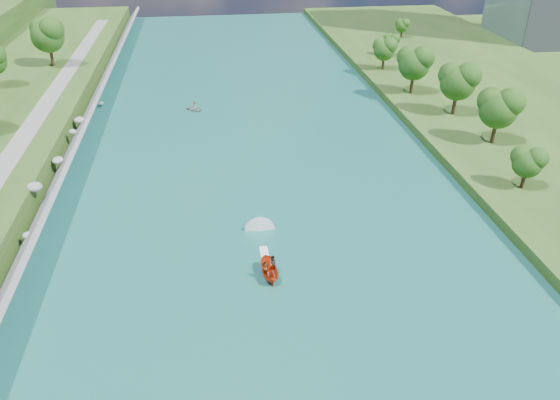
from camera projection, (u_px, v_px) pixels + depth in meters
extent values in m
plane|color=#2D5119|center=(280.00, 302.00, 53.06)|extent=(260.00, 260.00, 0.00)
cube|color=#196161|center=(258.00, 201.00, 70.23)|extent=(55.00, 240.00, 0.10)
cube|color=slate|center=(47.00, 203.00, 66.23)|extent=(3.54, 236.00, 4.05)
ellipsoid|color=gray|center=(28.00, 236.00, 59.93)|extent=(1.19, 0.99, 0.89)
ellipsoid|color=gray|center=(34.00, 187.00, 66.08)|extent=(1.84, 1.76, 1.12)
ellipsoid|color=gray|center=(58.00, 160.00, 74.94)|extent=(1.44, 1.86, 0.83)
ellipsoid|color=gray|center=(73.00, 132.00, 83.20)|extent=(1.12, 1.19, 0.79)
ellipsoid|color=gray|center=(79.00, 120.00, 88.40)|extent=(1.68, 1.87, 0.99)
ellipsoid|color=gray|center=(101.00, 103.00, 100.06)|extent=(0.94, 1.14, 0.56)
ellipsoid|color=#124412|center=(48.00, 37.00, 108.76)|extent=(6.90, 6.90, 11.50)
ellipsoid|color=#124412|center=(527.00, 164.00, 68.60)|extent=(4.03, 4.03, 6.72)
ellipsoid|color=#124412|center=(498.00, 111.00, 80.30)|extent=(6.05, 6.05, 10.08)
ellipsoid|color=#124412|center=(458.00, 84.00, 90.73)|extent=(6.28, 6.28, 10.47)
ellipsoid|color=#124412|center=(414.00, 66.00, 100.44)|extent=(6.23, 6.23, 10.39)
ellipsoid|color=#124412|center=(384.00, 51.00, 114.41)|extent=(4.74, 4.74, 7.89)
ellipsoid|color=#124412|center=(391.00, 43.00, 124.52)|extent=(3.56, 3.56, 5.93)
ellipsoid|color=#124412|center=(402.00, 26.00, 139.98)|extent=(3.37, 3.37, 5.62)
imported|color=red|center=(269.00, 270.00, 55.99)|extent=(1.86, 4.23, 1.59)
imported|color=#66605B|center=(266.00, 269.00, 55.37)|extent=(0.76, 0.62, 1.82)
imported|color=#66605B|center=(273.00, 263.00, 56.25)|extent=(1.11, 1.04, 1.81)
cube|color=white|center=(266.00, 259.00, 58.95)|extent=(0.90, 5.00, 0.06)
imported|color=#93969B|center=(195.00, 109.00, 98.52)|extent=(3.88, 3.67, 0.65)
imported|color=#66605B|center=(195.00, 105.00, 98.20)|extent=(0.83, 0.69, 1.44)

